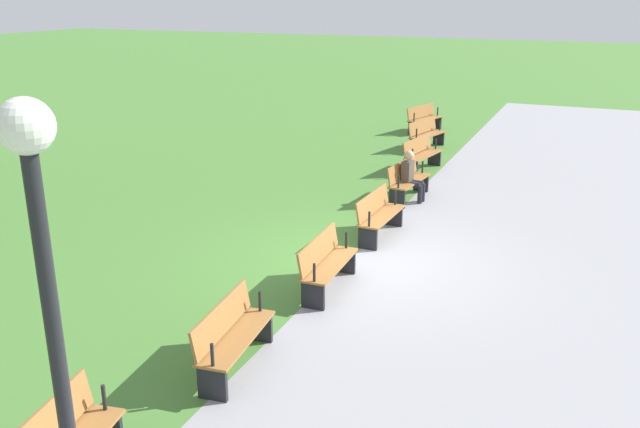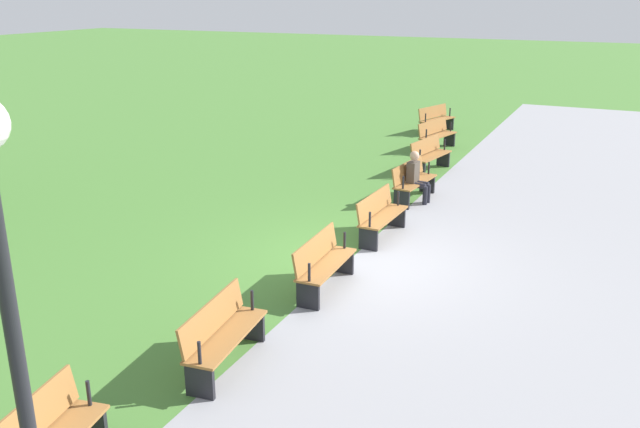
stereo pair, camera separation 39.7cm
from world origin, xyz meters
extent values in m
plane|color=#477A33|center=(0.00, 0.00, 0.00)|extent=(120.00, 120.00, 0.00)
cube|color=#939399|center=(0.00, 2.61, 0.00)|extent=(39.14, 5.57, 0.01)
cube|color=#996633|center=(-12.01, -1.90, 0.45)|extent=(1.68, 0.92, 0.04)
cube|color=#996633|center=(-12.08, -2.09, 0.69)|extent=(1.58, 0.60, 0.40)
cube|color=black|center=(-12.73, -1.67, 0.21)|extent=(0.17, 0.37, 0.43)
cylinder|color=black|center=(-12.72, -1.65, 0.61)|extent=(0.06, 0.06, 0.30)
cube|color=black|center=(-11.30, -2.13, 0.21)|extent=(0.17, 0.37, 0.43)
cylinder|color=black|center=(-11.29, -2.11, 0.61)|extent=(0.06, 0.06, 0.30)
cube|color=#996633|center=(-9.41, -1.15, 0.45)|extent=(1.68, 0.82, 0.04)
cube|color=#996633|center=(-9.45, -1.35, 0.69)|extent=(1.60, 0.49, 0.40)
cube|color=black|center=(-10.13, -0.97, 0.21)|extent=(0.15, 0.38, 0.43)
cylinder|color=black|center=(-10.13, -0.95, 0.61)|extent=(0.05, 0.05, 0.30)
cube|color=black|center=(-8.68, -1.33, 0.21)|extent=(0.15, 0.38, 0.43)
cylinder|color=black|center=(-8.67, -1.32, 0.61)|extent=(0.05, 0.05, 0.30)
cube|color=#996633|center=(-6.75, -0.59, 0.45)|extent=(1.67, 0.71, 0.04)
cube|color=#996633|center=(-6.79, -0.79, 0.69)|extent=(1.62, 0.38, 0.40)
cube|color=black|center=(-7.49, -0.46, 0.21)|extent=(0.12, 0.38, 0.43)
cylinder|color=black|center=(-7.49, -0.44, 0.61)|extent=(0.05, 0.05, 0.30)
cube|color=black|center=(-6.01, -0.72, 0.21)|extent=(0.12, 0.38, 0.43)
cylinder|color=black|center=(-6.01, -0.70, 0.61)|extent=(0.05, 0.05, 0.30)
cube|color=#996633|center=(-4.06, -0.21, 0.45)|extent=(1.66, 0.61, 0.04)
cube|color=#996633|center=(-4.08, -0.41, 0.69)|extent=(1.62, 0.27, 0.40)
cube|color=black|center=(-4.81, -0.13, 0.21)|extent=(0.10, 0.38, 0.43)
cylinder|color=black|center=(-4.81, -0.11, 0.61)|extent=(0.05, 0.05, 0.30)
cube|color=black|center=(-3.32, -0.29, 0.21)|extent=(0.10, 0.38, 0.43)
cylinder|color=black|center=(-3.31, -0.27, 0.61)|extent=(0.05, 0.05, 0.30)
cube|color=#996633|center=(-1.36, -0.02, 0.45)|extent=(1.64, 0.50, 0.04)
cube|color=#996633|center=(-1.36, -0.22, 0.69)|extent=(1.62, 0.16, 0.40)
cube|color=black|center=(-2.11, 0.00, 0.21)|extent=(0.07, 0.38, 0.43)
cylinder|color=black|center=(-2.11, 0.02, 0.61)|extent=(0.05, 0.05, 0.30)
cube|color=black|center=(-0.61, -0.05, 0.21)|extent=(0.07, 0.38, 0.43)
cylinder|color=black|center=(-0.61, -0.03, 0.61)|extent=(0.05, 0.05, 0.30)
cube|color=#996633|center=(1.36, -0.02, 0.45)|extent=(1.64, 0.50, 0.04)
cube|color=#996633|center=(1.36, -0.22, 0.69)|extent=(1.62, 0.16, 0.40)
cube|color=black|center=(0.61, -0.05, 0.21)|extent=(0.07, 0.38, 0.43)
cylinder|color=black|center=(0.61, -0.03, 0.61)|extent=(0.05, 0.05, 0.30)
cube|color=black|center=(2.11, 0.00, 0.21)|extent=(0.07, 0.38, 0.43)
cylinder|color=black|center=(2.11, 0.02, 0.61)|extent=(0.05, 0.05, 0.30)
cube|color=#996633|center=(4.06, -0.21, 0.45)|extent=(1.66, 0.61, 0.04)
cube|color=#996633|center=(4.08, -0.41, 0.69)|extent=(1.62, 0.27, 0.40)
cube|color=black|center=(3.32, -0.29, 0.21)|extent=(0.10, 0.38, 0.43)
cylinder|color=black|center=(3.31, -0.27, 0.61)|extent=(0.05, 0.05, 0.30)
cube|color=black|center=(4.81, -0.13, 0.21)|extent=(0.10, 0.38, 0.43)
cylinder|color=black|center=(4.81, -0.11, 0.61)|extent=(0.05, 0.05, 0.30)
cylinder|color=black|center=(6.01, -0.70, 0.61)|extent=(0.05, 0.05, 0.30)
cube|color=#4C4238|center=(-3.95, -0.24, 0.70)|extent=(0.34, 0.23, 0.50)
sphere|color=tan|center=(-3.95, -0.23, 1.09)|extent=(0.22, 0.22, 0.22)
cylinder|color=#23232D|center=(-4.02, -0.06, 0.43)|extent=(0.17, 0.37, 0.13)
cylinder|color=#23232D|center=(-4.00, 0.12, 0.21)|extent=(0.12, 0.12, 0.43)
cylinder|color=#23232D|center=(-3.84, -0.08, 0.43)|extent=(0.17, 0.37, 0.13)
cylinder|color=#23232D|center=(-3.82, 0.10, 0.21)|extent=(0.12, 0.12, 0.43)
sphere|color=white|center=(8.08, 0.93, 3.99)|extent=(0.32, 0.32, 0.32)
camera|label=1|loc=(10.75, 3.78, 4.69)|focal=37.84mm
camera|label=2|loc=(10.59, 4.15, 4.69)|focal=37.84mm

